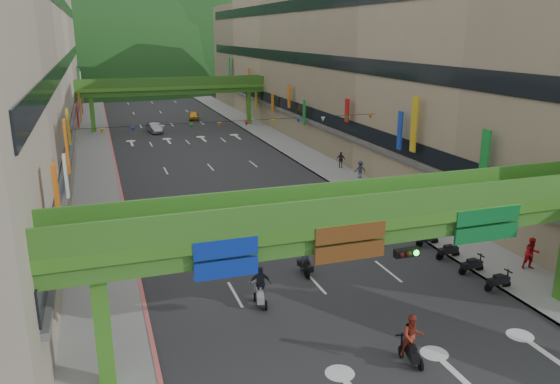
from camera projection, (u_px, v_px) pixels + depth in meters
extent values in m
cube|color=#28282B|center=(193.00, 148.00, 64.34)|extent=(18.00, 140.00, 0.02)
cube|color=gray|center=(95.00, 154.00, 60.94)|extent=(4.00, 140.00, 0.15)
cube|color=gray|center=(281.00, 142.00, 67.70)|extent=(4.00, 140.00, 0.15)
cube|color=#CC5959|center=(113.00, 153.00, 61.52)|extent=(0.20, 140.00, 0.18)
cube|color=gray|center=(267.00, 143.00, 67.11)|extent=(0.20, 140.00, 0.18)
cube|color=#9E937F|center=(5.00, 69.00, 55.84)|extent=(12.00, 95.00, 19.00)
cube|color=black|center=(73.00, 118.00, 59.18)|extent=(0.08, 90.25, 1.40)
cube|color=black|center=(67.00, 61.00, 57.50)|extent=(0.08, 90.25, 1.40)
cube|color=black|center=(60.00, 1.00, 55.81)|extent=(0.08, 90.25, 1.40)
cube|color=gray|center=(343.00, 63.00, 67.51)|extent=(12.00, 95.00, 19.00)
cube|color=black|center=(296.00, 108.00, 67.14)|extent=(0.08, 90.25, 1.40)
cube|color=black|center=(297.00, 58.00, 65.45)|extent=(0.08, 90.25, 1.40)
cube|color=black|center=(297.00, 5.00, 63.77)|extent=(0.08, 90.25, 1.40)
cube|color=#4C9E2D|center=(372.00, 217.00, 22.72)|extent=(28.00, 2.20, 0.50)
cube|color=#387223|center=(371.00, 230.00, 22.89)|extent=(28.00, 1.76, 0.70)
cube|color=#4C9E2D|center=(103.00, 333.00, 20.28)|extent=(0.60, 0.60, 4.80)
cube|color=#387223|center=(385.00, 206.00, 21.55)|extent=(28.00, 0.12, 1.10)
cube|color=#387223|center=(361.00, 192.00, 23.44)|extent=(28.00, 0.12, 1.10)
cube|color=navy|center=(226.00, 260.00, 19.91)|extent=(2.40, 0.12, 1.50)
cube|color=#593314|center=(350.00, 244.00, 21.44)|extent=(3.00, 0.12, 1.50)
cube|color=#0C5926|center=(487.00, 226.00, 23.44)|extent=(3.20, 0.12, 1.50)
cube|color=black|center=(407.00, 252.00, 22.26)|extent=(1.10, 0.28, 0.35)
cube|color=#4C9E2D|center=(173.00, 87.00, 76.36)|extent=(28.00, 2.20, 0.50)
cube|color=#387223|center=(173.00, 92.00, 76.53)|extent=(28.00, 1.76, 0.70)
cube|color=#4C9E2D|center=(92.00, 115.00, 73.93)|extent=(0.60, 0.60, 4.80)
cube|color=#4C9E2D|center=(249.00, 108.00, 80.68)|extent=(0.60, 0.60, 4.80)
cube|color=#387223|center=(174.00, 82.00, 75.19)|extent=(28.00, 0.12, 1.10)
cube|color=#387223|center=(171.00, 81.00, 77.09)|extent=(28.00, 0.12, 1.10)
ellipsoid|color=#1C4419|center=(77.00, 79.00, 159.75)|extent=(168.00, 140.00, 112.00)
ellipsoid|color=#1C4419|center=(199.00, 72.00, 190.22)|extent=(208.00, 176.00, 128.00)
cylinder|color=black|center=(233.00, 121.00, 44.41)|extent=(26.00, 0.03, 0.03)
cone|color=red|center=(70.00, 133.00, 40.65)|extent=(0.36, 0.36, 0.40)
cone|color=gold|center=(102.00, 131.00, 41.34)|extent=(0.36, 0.36, 0.40)
cone|color=#193FB2|center=(133.00, 129.00, 42.04)|extent=(0.36, 0.36, 0.40)
cone|color=silver|center=(163.00, 128.00, 42.74)|extent=(0.36, 0.36, 0.40)
cone|color=#198C33|center=(191.00, 126.00, 43.44)|extent=(0.36, 0.36, 0.40)
cone|color=orange|center=(219.00, 125.00, 44.14)|extent=(0.36, 0.36, 0.40)
cone|color=red|center=(246.00, 123.00, 44.83)|extent=(0.36, 0.36, 0.40)
cone|color=gold|center=(273.00, 122.00, 45.53)|extent=(0.36, 0.36, 0.40)
cone|color=#193FB2|center=(298.00, 121.00, 46.23)|extent=(0.36, 0.36, 0.40)
cone|color=silver|center=(323.00, 119.00, 46.93)|extent=(0.36, 0.36, 0.40)
cone|color=#198C33|center=(347.00, 118.00, 47.63)|extent=(0.36, 0.36, 0.40)
cone|color=orange|center=(370.00, 117.00, 48.32)|extent=(0.36, 0.36, 0.40)
cube|color=black|center=(305.00, 266.00, 30.60)|extent=(0.56, 1.34, 0.35)
cube|color=black|center=(305.00, 262.00, 30.53)|extent=(0.39, 0.59, 0.18)
cube|color=black|center=(303.00, 254.00, 30.98)|extent=(0.55, 0.15, 0.06)
cylinder|color=black|center=(303.00, 267.00, 31.21)|extent=(0.18, 0.51, 0.50)
cylinder|color=black|center=(307.00, 275.00, 30.17)|extent=(0.18, 0.51, 0.50)
imported|color=#3E4358|center=(305.00, 256.00, 30.44)|extent=(0.62, 0.46, 1.56)
cube|color=black|center=(411.00, 352.00, 22.35)|extent=(0.67, 1.35, 0.35)
cube|color=black|center=(411.00, 346.00, 22.28)|extent=(0.43, 0.61, 0.18)
cube|color=black|center=(402.00, 335.00, 22.65)|extent=(0.55, 0.20, 0.06)
cylinder|color=black|center=(401.00, 352.00, 22.88)|extent=(0.22, 0.51, 0.50)
cylinder|color=black|center=(421.00, 365.00, 22.00)|extent=(0.22, 0.51, 0.50)
imported|color=maroon|center=(412.00, 336.00, 22.15)|extent=(1.06, 0.91, 1.86)
cube|color=#9B9CA5|center=(260.00, 296.00, 27.14)|extent=(0.66, 1.35, 0.35)
cube|color=#9B9CA5|center=(260.00, 291.00, 27.07)|extent=(0.43, 0.61, 0.18)
cube|color=#9B9CA5|center=(255.00, 282.00, 27.44)|extent=(0.55, 0.20, 0.06)
cylinder|color=black|center=(255.00, 297.00, 27.66)|extent=(0.22, 0.51, 0.50)
cylinder|color=black|center=(266.00, 305.00, 26.78)|extent=(0.22, 0.51, 0.50)
imported|color=#2B313E|center=(260.00, 283.00, 26.95)|extent=(1.11, 0.67, 1.76)
cube|color=#800700|center=(227.00, 241.00, 34.16)|extent=(0.45, 1.32, 0.35)
cube|color=#800700|center=(227.00, 238.00, 34.09)|extent=(0.34, 0.57, 0.18)
cube|color=#800700|center=(226.00, 231.00, 34.53)|extent=(0.55, 0.10, 0.06)
cylinder|color=black|center=(226.00, 243.00, 34.76)|extent=(0.14, 0.51, 0.50)
cylinder|color=black|center=(229.00, 249.00, 33.73)|extent=(0.14, 0.51, 0.50)
imported|color=#44464B|center=(227.00, 233.00, 34.00)|extent=(0.80, 0.55, 1.55)
cube|color=black|center=(498.00, 281.00, 28.74)|extent=(1.32, 0.42, 0.35)
cube|color=black|center=(499.00, 276.00, 28.67)|extent=(0.57, 0.33, 0.18)
cube|color=black|center=(508.00, 271.00, 28.74)|extent=(0.09, 0.55, 0.06)
cylinder|color=black|center=(507.00, 285.00, 28.97)|extent=(0.50, 0.13, 0.50)
cylinder|color=black|center=(489.00, 287.00, 28.69)|extent=(0.50, 0.13, 0.50)
cube|color=black|center=(472.00, 265.00, 30.74)|extent=(1.32, 0.42, 0.35)
cube|color=black|center=(472.00, 261.00, 30.67)|extent=(0.57, 0.33, 0.18)
cube|color=black|center=(481.00, 255.00, 30.75)|extent=(0.09, 0.55, 0.06)
cylinder|color=black|center=(479.00, 268.00, 30.97)|extent=(0.50, 0.13, 0.50)
cylinder|color=black|center=(463.00, 271.00, 30.69)|extent=(0.50, 0.13, 0.50)
cube|color=black|center=(448.00, 250.00, 32.74)|extent=(1.32, 0.42, 0.35)
cube|color=black|center=(449.00, 247.00, 32.67)|extent=(0.57, 0.33, 0.18)
cube|color=black|center=(457.00, 242.00, 32.75)|extent=(0.09, 0.55, 0.06)
cylinder|color=black|center=(456.00, 254.00, 32.97)|extent=(0.50, 0.13, 0.50)
cylinder|color=black|center=(440.00, 256.00, 32.69)|extent=(0.50, 0.13, 0.50)
cube|color=black|center=(427.00, 238.00, 34.74)|extent=(1.32, 0.42, 0.35)
cube|color=black|center=(428.00, 234.00, 34.67)|extent=(0.57, 0.33, 0.18)
cube|color=black|center=(436.00, 230.00, 34.75)|extent=(0.09, 0.55, 0.06)
cylinder|color=black|center=(435.00, 241.00, 34.97)|extent=(0.50, 0.13, 0.50)
cylinder|color=black|center=(419.00, 243.00, 34.69)|extent=(0.50, 0.13, 0.50)
cube|color=black|center=(409.00, 227.00, 36.74)|extent=(1.32, 0.42, 0.35)
cube|color=black|center=(409.00, 223.00, 36.67)|extent=(0.57, 0.33, 0.18)
cube|color=black|center=(417.00, 219.00, 36.75)|extent=(0.09, 0.55, 0.06)
cylinder|color=black|center=(416.00, 230.00, 36.97)|extent=(0.50, 0.13, 0.50)
cylinder|color=black|center=(401.00, 232.00, 36.69)|extent=(0.50, 0.13, 0.50)
imported|color=#929399|center=(155.00, 128.00, 74.21)|extent=(1.99, 4.23, 1.34)
imported|color=orange|center=(194.00, 116.00, 85.34)|extent=(2.10, 3.98, 1.29)
imported|color=#AC0F14|center=(531.00, 256.00, 30.96)|extent=(1.04, 0.89, 1.87)
imported|color=black|center=(341.00, 161.00, 54.41)|extent=(1.01, 0.74, 1.59)
imported|color=#29314B|center=(360.00, 171.00, 50.53)|extent=(0.82, 0.60, 1.60)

